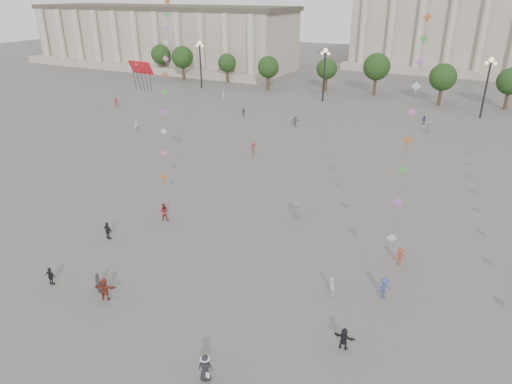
% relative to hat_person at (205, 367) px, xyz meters
% --- Properties ---
extents(ground, '(360.00, 360.00, 0.00)m').
position_rel_hat_person_xyz_m(ground, '(-3.74, 3.92, -0.91)').
color(ground, '#54514F').
rests_on(ground, ground).
extents(hall_west, '(84.00, 26.22, 17.20)m').
position_rel_hat_person_xyz_m(hall_west, '(-78.74, 97.81, 7.51)').
color(hall_west, '#AC9F90').
rests_on(hall_west, ground).
extents(hall_central, '(48.30, 34.30, 35.50)m').
position_rel_hat_person_xyz_m(hall_central, '(-3.74, 133.14, 13.32)').
color(hall_central, '#AC9F90').
rests_on(hall_central, ground).
extents(tree_row, '(137.12, 5.12, 8.00)m').
position_rel_hat_person_xyz_m(tree_row, '(-3.74, 81.92, 4.48)').
color(tree_row, '#332819').
rests_on(tree_row, ground).
extents(lamp_post_far_west, '(2.00, 0.90, 10.65)m').
position_rel_hat_person_xyz_m(lamp_post_far_west, '(-48.74, 73.92, 6.44)').
color(lamp_post_far_west, '#262628').
rests_on(lamp_post_far_west, ground).
extents(lamp_post_mid_west, '(2.00, 0.90, 10.65)m').
position_rel_hat_person_xyz_m(lamp_post_mid_west, '(-18.74, 73.92, 6.44)').
color(lamp_post_mid_west, '#262628').
rests_on(lamp_post_mid_west, ground).
extents(lamp_post_mid_east, '(2.00, 0.90, 10.65)m').
position_rel_hat_person_xyz_m(lamp_post_mid_east, '(11.26, 73.92, 6.44)').
color(lamp_post_mid_east, '#262628').
rests_on(lamp_post_mid_east, ground).
extents(person_crowd_0, '(1.03, 0.76, 1.63)m').
position_rel_hat_person_xyz_m(person_crowd_0, '(2.80, 64.41, -0.10)').
color(person_crowd_0, '#394280').
rests_on(person_crowd_0, ground).
extents(person_crowd_1, '(0.97, 1.07, 1.80)m').
position_rel_hat_person_xyz_m(person_crowd_1, '(-38.80, 39.38, -0.02)').
color(person_crowd_1, silver).
rests_on(person_crowd_1, ground).
extents(person_crowd_2, '(1.33, 1.39, 1.90)m').
position_rel_hat_person_xyz_m(person_crowd_2, '(-52.95, 50.00, 0.03)').
color(person_crowd_2, maroon).
rests_on(person_crowd_2, ground).
extents(person_crowd_3, '(1.43, 0.45, 1.54)m').
position_rel_hat_person_xyz_m(person_crowd_3, '(6.48, 6.18, -0.15)').
color(person_crowd_3, black).
rests_on(person_crowd_3, ground).
extents(person_crowd_4, '(1.18, 1.71, 1.77)m').
position_rel_hat_person_xyz_m(person_crowd_4, '(4.04, 59.81, -0.03)').
color(person_crowd_4, '#BBBBB7').
rests_on(person_crowd_4, ground).
extents(person_crowd_6, '(1.35, 1.01, 1.85)m').
position_rel_hat_person_xyz_m(person_crowd_6, '(-3.21, 21.74, 0.01)').
color(person_crowd_6, slate).
rests_on(person_crowd_6, ground).
extents(person_crowd_8, '(1.14, 0.83, 1.58)m').
position_rel_hat_person_xyz_m(person_crowd_8, '(7.77, 17.73, -0.13)').
color(person_crowd_8, '#973629').
rests_on(person_crowd_8, ground).
extents(person_crowd_10, '(0.68, 0.71, 1.63)m').
position_rel_hat_person_xyz_m(person_crowd_10, '(-37.94, 65.79, -0.10)').
color(person_crowd_10, silver).
rests_on(person_crowd_10, ground).
extents(person_crowd_12, '(1.74, 0.88, 1.80)m').
position_rel_hat_person_xyz_m(person_crowd_12, '(-16.47, 53.51, -0.02)').
color(person_crowd_12, slate).
rests_on(person_crowd_12, ground).
extents(person_crowd_13, '(0.66, 0.59, 1.51)m').
position_rel_hat_person_xyz_m(person_crowd_13, '(4.00, 11.25, -0.16)').
color(person_crowd_13, '#AFAEAB').
rests_on(person_crowd_13, ground).
extents(person_crowd_16, '(1.06, 0.61, 1.71)m').
position_rel_hat_person_xyz_m(person_crowd_16, '(-27.24, 54.99, -0.06)').
color(person_crowd_16, slate).
rests_on(person_crowd_16, ground).
extents(person_crowd_17, '(1.18, 1.31, 1.76)m').
position_rel_hat_person_xyz_m(person_crowd_17, '(-15.98, 37.21, -0.03)').
color(person_crowd_17, brown).
rests_on(person_crowd_17, ground).
extents(tourist_1, '(1.03, 0.47, 1.72)m').
position_rel_hat_person_xyz_m(tourist_1, '(-17.11, 10.01, -0.05)').
color(tourist_1, black).
rests_on(tourist_1, ground).
extents(tourist_2, '(1.75, 1.14, 1.81)m').
position_rel_hat_person_xyz_m(tourist_2, '(-10.80, 3.07, -0.01)').
color(tourist_2, maroon).
rests_on(tourist_2, ground).
extents(tourist_3, '(1.06, 0.78, 1.67)m').
position_rel_hat_person_xyz_m(tourist_3, '(-11.90, 3.52, -0.08)').
color(tourist_3, '#5C5B5F').
rests_on(tourist_3, ground).
extents(tourist_4, '(0.94, 0.47, 1.54)m').
position_rel_hat_person_xyz_m(tourist_4, '(-15.92, 2.57, -0.14)').
color(tourist_4, black).
rests_on(tourist_4, ground).
extents(kite_flyer_0, '(1.09, 1.00, 1.82)m').
position_rel_hat_person_xyz_m(kite_flyer_0, '(-14.89, 15.49, -0.00)').
color(kite_flyer_0, maroon).
rests_on(kite_flyer_0, ground).
extents(kite_flyer_1, '(1.25, 1.26, 1.75)m').
position_rel_hat_person_xyz_m(kite_flyer_1, '(7.58, 12.66, -0.04)').
color(kite_flyer_1, '#384A7F').
rests_on(kite_flyer_1, ground).
extents(hat_person, '(1.01, 0.84, 1.76)m').
position_rel_hat_person_xyz_m(hat_person, '(0.00, 0.00, 0.00)').
color(hat_person, black).
rests_on(hat_person, ground).
extents(dragon_kite, '(4.55, 9.29, 23.68)m').
position_rel_hat_person_xyz_m(dragon_kite, '(-13.13, 11.82, 13.78)').
color(dragon_kite, red).
rests_on(dragon_kite, ground).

